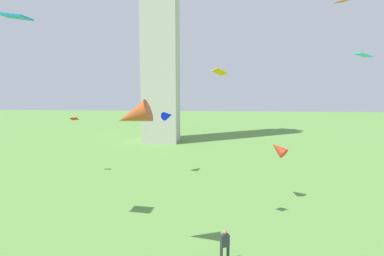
{
  "coord_description": "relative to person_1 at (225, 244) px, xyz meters",
  "views": [
    {
      "loc": [
        -0.28,
        -1.78,
        9.17
      ],
      "look_at": [
        -1.98,
        18.93,
        6.45
      ],
      "focal_mm": 28.73,
      "sensor_mm": 36.0,
      "label": 1
    }
  ],
  "objects": [
    {
      "name": "person_1",
      "position": [
        0.0,
        0.0,
        0.0
      ],
      "size": [
        0.52,
        0.42,
        1.75
      ],
      "rotation": [
        0.0,
        0.0,
        0.38
      ],
      "color": "#2D3338",
      "rests_on": "ground_plane"
    },
    {
      "name": "kite_flying_0",
      "position": [
        -15.62,
        15.92,
        4.93
      ],
      "size": [
        0.82,
        0.5,
        0.4
      ],
      "rotation": [
        0.0,
        0.0,
        3.12
      ],
      "color": "#BB2F12"
    },
    {
      "name": "kite_flying_2",
      "position": [
        -12.47,
        2.5,
        12.37
      ],
      "size": [
        1.79,
        1.31,
        0.36
      ],
      "rotation": [
        0.0,
        0.0,
        3.06
      ],
      "color": "#168CD6"
    },
    {
      "name": "kite_flying_3",
      "position": [
        4.56,
        9.93,
        3.21
      ],
      "size": [
        1.81,
        1.69,
        1.47
      ],
      "rotation": [
        0.0,
        0.0,
        4.05
      ],
      "color": "red"
    },
    {
      "name": "kite_flying_4",
      "position": [
        -4.85,
        0.35,
        6.73
      ],
      "size": [
        2.03,
        1.24,
        1.73
      ],
      "rotation": [
        0.0,
        0.0,
        4.7
      ],
      "color": "#B84E23"
    },
    {
      "name": "kite_flying_5",
      "position": [
        6.47,
        3.13,
        12.99
      ],
      "size": [
        0.8,
        0.98,
        0.17
      ],
      "rotation": [
        0.0,
        0.0,
        1.84
      ],
      "color": "#C85D25"
    },
    {
      "name": "kite_flying_7",
      "position": [
        -0.36,
        4.37,
        9.17
      ],
      "size": [
        1.03,
        0.92,
        0.46
      ],
      "rotation": [
        0.0,
        0.0,
        0.61
      ],
      "color": "#EDA905"
    },
    {
      "name": "kite_flying_8",
      "position": [
        -5.64,
        16.6,
        5.28
      ],
      "size": [
        1.47,
        1.61,
        1.0
      ],
      "rotation": [
        0.0,
        0.0,
        2.6
      ],
      "color": "#0416C8"
    },
    {
      "name": "kite_flying_10",
      "position": [
        12.63,
        14.31,
        11.15
      ],
      "size": [
        1.17,
        1.71,
        0.57
      ],
      "rotation": [
        0.0,
        0.0,
        1.6
      ],
      "color": "#26B7BB"
    }
  ]
}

